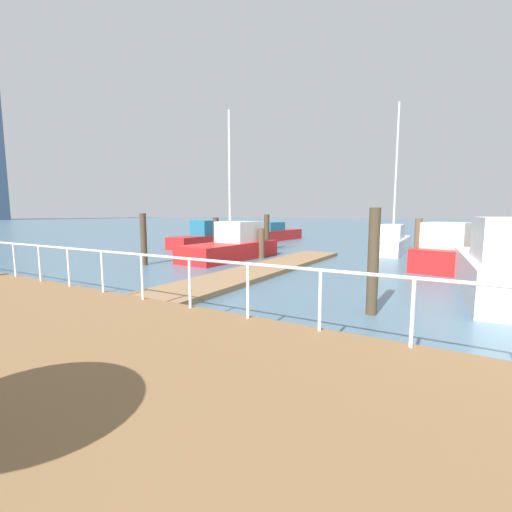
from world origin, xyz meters
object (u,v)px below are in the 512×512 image
at_px(moored_boat_1, 199,239).
at_px(moored_boat_5, 392,241).
at_px(moored_boat_2, 449,252).
at_px(moored_boat_3, 274,234).
at_px(moored_boat_4, 233,245).
at_px(moored_boat_0, 504,268).

distance_m(moored_boat_1, moored_boat_5, 12.69).
height_order(moored_boat_2, moored_boat_3, moored_boat_2).
bearing_deg(moored_boat_1, moored_boat_4, -124.82).
height_order(moored_boat_1, moored_boat_4, moored_boat_4).
bearing_deg(moored_boat_2, moored_boat_5, 29.44).
xyz_separation_m(moored_boat_0, moored_boat_2, (5.02, 1.52, -0.12)).
bearing_deg(moored_boat_5, moored_boat_0, -156.18).
relative_size(moored_boat_1, moored_boat_5, 0.51).
bearing_deg(moored_boat_4, moored_boat_0, -105.26).
relative_size(moored_boat_2, moored_boat_5, 0.57).
relative_size(moored_boat_3, moored_boat_5, 0.80).
height_order(moored_boat_1, moored_boat_5, moored_boat_5).
xyz_separation_m(moored_boat_1, moored_boat_5, (3.82, -12.11, 0.03)).
relative_size(moored_boat_0, moored_boat_4, 0.86).
xyz_separation_m(moored_boat_4, moored_boat_5, (7.56, -6.72, -0.05)).
relative_size(moored_boat_2, moored_boat_3, 0.72).
height_order(moored_boat_2, moored_boat_4, moored_boat_4).
xyz_separation_m(moored_boat_0, moored_boat_5, (10.68, 4.72, -0.19)).
height_order(moored_boat_1, moored_boat_2, moored_boat_2).
distance_m(moored_boat_3, moored_boat_4, 12.76).
bearing_deg(moored_boat_1, moored_boat_5, -72.50).
height_order(moored_boat_0, moored_boat_3, moored_boat_0).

